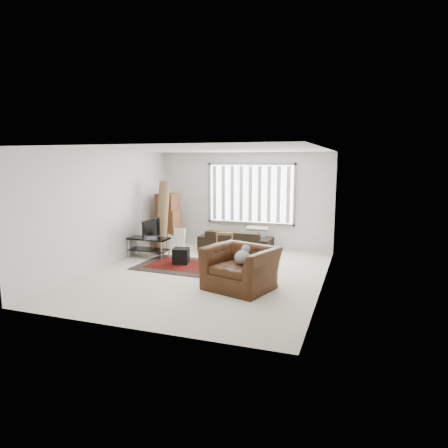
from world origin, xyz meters
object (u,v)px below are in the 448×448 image
at_px(moving_boxes, 168,223).
at_px(sofa, 236,237).
at_px(tv_stand, 149,243).
at_px(armchair, 241,265).
at_px(side_chair, 223,249).

bearing_deg(moving_boxes, sofa, 7.15).
bearing_deg(tv_stand, armchair, -28.70).
xyz_separation_m(sofa, armchair, (1.08, -3.09, 0.09)).
height_order(sofa, armchair, armchair).
distance_m(tv_stand, moving_boxes, 1.28).
bearing_deg(side_chair, moving_boxes, 134.13).
bearing_deg(side_chair, armchair, -68.67).
xyz_separation_m(side_chair, armchair, (0.81, -1.29, 0.03)).
xyz_separation_m(tv_stand, side_chair, (2.15, -0.33, 0.07)).
distance_m(moving_boxes, armchair, 4.16).
relative_size(moving_boxes, armchair, 1.01).
height_order(moving_boxes, sofa, moving_boxes).
bearing_deg(moving_boxes, tv_stand, -86.84).
bearing_deg(armchair, sofa, 126.45).
relative_size(sofa, armchair, 1.29).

